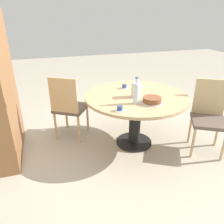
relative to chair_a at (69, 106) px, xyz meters
The scene contains 11 objects.
ground_plane 1.07m from the chair_a, 117.84° to the right, with size 14.00×14.00×0.00m, color #B2A893.
dining_table 0.95m from the chair_a, 117.84° to the right, with size 1.35×1.35×0.73m.
chair_a is the anchor object (origin of this frame).
chair_b 1.90m from the chair_a, 116.68° to the right, with size 0.57×0.57×0.95m.
bookshelf 0.88m from the chair_a, 99.86° to the left, with size 1.06×0.28×1.77m.
coffee_pot 1.01m from the chair_a, 122.24° to the right, with size 0.12×0.12×0.23m.
water_bottle 1.07m from the chair_a, 134.76° to the right, with size 0.06×0.06×0.32m.
cake_main 1.21m from the chair_a, 129.86° to the right, with size 0.25×0.25×0.07m.
cup_a 0.84m from the chair_a, 100.32° to the right, with size 0.12×0.12×0.06m.
cup_b 1.05m from the chair_a, 97.65° to the right, with size 0.12×0.12×0.06m.
cup_c 1.01m from the chair_a, 151.37° to the right, with size 0.12×0.12×0.06m.
Camera 1 is at (-2.47, 1.11, 1.72)m, focal length 35.00 mm.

